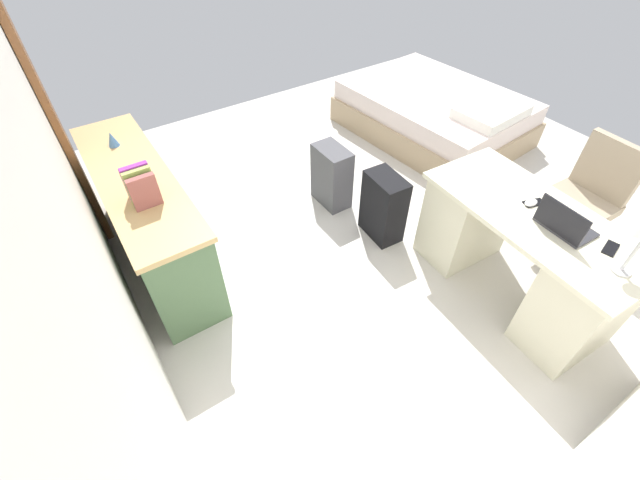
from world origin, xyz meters
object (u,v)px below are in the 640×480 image
object	(u,v)px
cell_phone_near_laptop	(611,248)
bed	(434,113)
office_chair	(580,206)
cell_phone_by_mouse	(534,203)
credenza	(149,218)
laptop	(564,224)
desk_lamp	(638,233)
desk	(519,253)
computer_mouse	(531,203)
figurine_small	(112,139)
suitcase_spare_grey	(332,176)
suitcase_black	(383,207)

from	to	relation	value
cell_phone_near_laptop	bed	bearing A→B (deg)	-37.93
office_chair	cell_phone_by_mouse	distance (m)	0.80
credenza	laptop	bearing A→B (deg)	-134.29
laptop	desk_lamp	world-z (taller)	desk_lamp
desk	computer_mouse	distance (m)	0.39
credenza	computer_mouse	size ratio (longest dim) A/B	18.00
desk	credenza	size ratio (longest dim) A/B	0.82
credenza	figurine_small	xyz separation A→B (m)	(0.45, 0.00, 0.45)
bed	cell_phone_by_mouse	bearing A→B (deg)	149.41
desk	cell_phone_by_mouse	xyz separation A→B (m)	(0.08, -0.07, 0.36)
credenza	suitcase_spare_grey	distance (m)	1.57
desk	computer_mouse	bearing A→B (deg)	-26.64
computer_mouse	bed	bearing A→B (deg)	-28.03
bed	laptop	distance (m)	2.52
suitcase_black	computer_mouse	bearing A→B (deg)	-151.54
office_chair	computer_mouse	world-z (taller)	office_chair
computer_mouse	cell_phone_near_laptop	distance (m)	0.52
suitcase_black	cell_phone_by_mouse	world-z (taller)	cell_phone_by_mouse
credenza	office_chair	bearing A→B (deg)	-121.77
credenza	desk	bearing A→B (deg)	-131.56
desk	figurine_small	distance (m)	3.06
bed	computer_mouse	size ratio (longest dim) A/B	20.07
credenza	suitcase_black	bearing A→B (deg)	-115.72
suitcase_black	cell_phone_by_mouse	distance (m)	1.12
desk_lamp	figurine_small	bearing A→B (deg)	35.91
cell_phone_by_mouse	desk_lamp	world-z (taller)	desk_lamp
desk	suitcase_black	xyz separation A→B (m)	(1.00, 0.37, -0.10)
cell_phone_near_laptop	desk_lamp	size ratio (longest dim) A/B	0.39
bed	suitcase_spare_grey	world-z (taller)	bed
office_chair	computer_mouse	size ratio (longest dim) A/B	9.40
desk	cell_phone_by_mouse	distance (m)	0.38
computer_mouse	cell_phone_near_laptop	bearing A→B (deg)	-172.25
suitcase_spare_grey	laptop	size ratio (longest dim) A/B	1.74
laptop	bed	bearing A→B (deg)	-29.30
desk	office_chair	world-z (taller)	office_chair
laptop	credenza	bearing A→B (deg)	45.71
office_chair	suitcase_spare_grey	bearing A→B (deg)	39.34
office_chair	cell_phone_by_mouse	size ratio (longest dim) A/B	6.91
suitcase_black	desk	bearing A→B (deg)	-155.68
suitcase_black	computer_mouse	xyz separation A→B (m)	(-0.91, -0.41, 0.48)
laptop	figurine_small	world-z (taller)	laptop
cell_phone_by_mouse	figurine_small	xyz separation A→B (m)	(2.17, 2.10, 0.09)
credenza	cell_phone_by_mouse	size ratio (longest dim) A/B	13.24
office_chair	figurine_small	xyz separation A→B (m)	(2.20, 2.82, 0.43)
desk_lamp	figurine_small	xyz separation A→B (m)	(2.76, 2.00, -0.16)
computer_mouse	desk_lamp	xyz separation A→B (m)	(-0.60, 0.08, 0.24)
cell_phone_near_laptop	figurine_small	size ratio (longest dim) A/B	1.24
suitcase_black	suitcase_spare_grey	distance (m)	0.60
office_chair	cell_phone_by_mouse	xyz separation A→B (m)	(0.03, 0.72, 0.34)
cell_phone_near_laptop	desk	bearing A→B (deg)	-1.95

